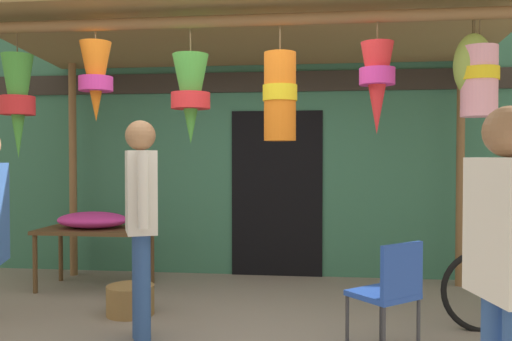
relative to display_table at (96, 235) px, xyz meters
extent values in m
plane|color=gray|center=(1.66, -1.25, -0.59)|extent=(30.00, 30.00, 0.00)
cube|color=#387056|center=(1.66, 0.99, 1.31)|extent=(11.59, 0.25, 3.79)
cube|color=#2D2823|center=(1.66, 0.84, 1.76)|extent=(10.43, 0.04, 0.24)
cube|color=black|center=(1.93, 0.85, 0.41)|extent=(1.10, 0.03, 2.00)
cylinder|color=brown|center=(-0.54, 0.59, 0.70)|extent=(0.09, 0.09, 2.58)
cylinder|color=brown|center=(4.00, 0.59, 0.70)|extent=(0.09, 0.09, 2.58)
cylinder|color=brown|center=(1.73, -1.18, 1.99)|extent=(4.74, 0.10, 0.10)
cylinder|color=brown|center=(1.73, 0.59, 2.14)|extent=(4.74, 0.10, 0.10)
cube|color=olive|center=(1.73, -0.30, 2.11)|extent=(5.04, 2.27, 0.29)
cylinder|color=brown|center=(-0.19, -1.18, 1.85)|extent=(0.01, 0.01, 0.18)
cone|color=green|center=(-0.19, -1.18, 1.30)|extent=(0.27, 0.27, 0.91)
cylinder|color=red|center=(-0.19, -1.18, 1.31)|extent=(0.29, 0.29, 0.16)
cylinder|color=brown|center=(0.53, -1.17, 1.89)|extent=(0.01, 0.01, 0.09)
cone|color=orange|center=(0.53, -1.17, 1.51)|extent=(0.27, 0.27, 0.68)
cylinder|color=#D13399|center=(0.53, -1.17, 1.49)|extent=(0.29, 0.29, 0.12)
cylinder|color=brown|center=(1.36, -1.15, 1.83)|extent=(0.01, 0.01, 0.21)
cone|color=green|center=(1.36, -1.15, 1.35)|extent=(0.31, 0.31, 0.76)
cylinder|color=red|center=(1.36, -1.15, 1.34)|extent=(0.33, 0.33, 0.14)
cylinder|color=brown|center=(2.12, -1.18, 1.83)|extent=(0.01, 0.01, 0.22)
cylinder|color=orange|center=(2.12, -1.18, 1.36)|extent=(0.26, 0.26, 0.73)
cylinder|color=yellow|center=(2.12, -1.18, 1.39)|extent=(0.29, 0.29, 0.13)
cylinder|color=brown|center=(2.90, -1.21, 1.86)|extent=(0.01, 0.01, 0.16)
cone|color=red|center=(2.90, -1.21, 1.41)|extent=(0.26, 0.26, 0.74)
cylinder|color=#D13399|center=(2.90, -1.21, 1.50)|extent=(0.28, 0.28, 0.13)
cylinder|color=brown|center=(3.69, -1.18, 1.84)|extent=(0.01, 0.01, 0.21)
cylinder|color=pink|center=(3.69, -1.18, 1.45)|extent=(0.28, 0.28, 0.55)
cylinder|color=yellow|center=(3.69, -1.18, 1.52)|extent=(0.30, 0.30, 0.10)
cylinder|color=#4C3D23|center=(3.65, -1.16, 1.89)|extent=(0.02, 0.02, 0.10)
ellipsoid|color=#89A842|center=(3.65, -1.16, 1.59)|extent=(0.31, 0.26, 0.51)
cube|color=brown|center=(0.00, 0.00, 0.05)|extent=(1.20, 0.66, 0.04)
cylinder|color=brown|center=(-0.55, -0.28, -0.28)|extent=(0.05, 0.05, 0.62)
cylinder|color=brown|center=(0.55, -0.28, -0.28)|extent=(0.05, 0.05, 0.62)
cylinder|color=brown|center=(-0.55, 0.28, -0.28)|extent=(0.05, 0.05, 0.62)
cylinder|color=brown|center=(0.55, 0.28, -0.28)|extent=(0.05, 0.05, 0.62)
ellipsoid|color=#D13399|center=(-0.04, 0.02, 0.16)|extent=(0.78, 0.55, 0.18)
ellipsoid|color=yellow|center=(0.08, -0.04, 0.17)|extent=(0.35, 0.27, 0.12)
cube|color=#2347A8|center=(2.91, -1.62, -0.15)|extent=(0.56, 0.56, 0.04)
cube|color=#2347A8|center=(3.02, -1.76, 0.05)|extent=(0.33, 0.29, 0.40)
cylinder|color=#333338|center=(2.93, -1.37, -0.37)|extent=(0.03, 0.03, 0.44)
cylinder|color=#333338|center=(2.65, -1.60, -0.37)|extent=(0.03, 0.03, 0.44)
cylinder|color=#333338|center=(3.16, -1.64, -0.37)|extent=(0.03, 0.03, 0.44)
cylinder|color=#333338|center=(2.89, -1.88, -0.37)|extent=(0.03, 0.03, 0.44)
cylinder|color=olive|center=(0.73, -0.90, -0.45)|extent=(0.43, 0.43, 0.27)
torus|color=black|center=(3.81, -1.01, -0.26)|extent=(0.71, 0.09, 0.71)
cylinder|color=#2D5193|center=(1.09, -1.65, -0.16)|extent=(0.13, 0.13, 0.86)
cylinder|color=#2D5193|center=(1.02, -1.49, -0.16)|extent=(0.13, 0.13, 0.86)
cube|color=silver|center=(1.06, -1.57, 0.59)|extent=(0.36, 0.45, 0.64)
cylinder|color=silver|center=(1.16, -1.80, 0.62)|extent=(0.08, 0.08, 0.58)
cylinder|color=silver|center=(0.96, -1.34, 0.62)|extent=(0.08, 0.08, 0.58)
sphere|color=#9E704C|center=(1.06, -1.57, 1.03)|extent=(0.24, 0.24, 0.24)
cube|color=silver|center=(3.27, -3.14, 0.55)|extent=(0.30, 0.44, 0.62)
cylinder|color=silver|center=(3.22, -2.89, 0.58)|extent=(0.08, 0.08, 0.56)
sphere|color=#896042|center=(3.27, -3.14, 0.97)|extent=(0.23, 0.23, 0.23)
camera|label=1|loc=(2.45, -5.59, 0.87)|focal=37.51mm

